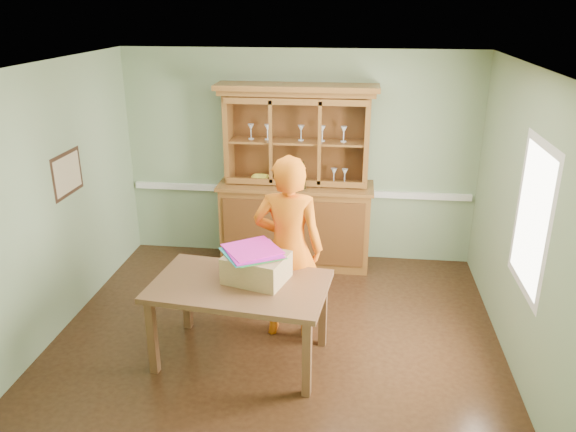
# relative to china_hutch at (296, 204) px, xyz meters

# --- Properties ---
(floor) EXTENTS (4.50, 4.50, 0.00)m
(floor) POSITION_rel_china_hutch_xyz_m (0.01, -1.74, -0.81)
(floor) COLOR #422715
(floor) RESTS_ON ground
(ceiling) EXTENTS (4.50, 4.50, 0.00)m
(ceiling) POSITION_rel_china_hutch_xyz_m (0.01, -1.74, 1.89)
(ceiling) COLOR white
(ceiling) RESTS_ON wall_back
(wall_back) EXTENTS (4.50, 0.00, 4.50)m
(wall_back) POSITION_rel_china_hutch_xyz_m (0.01, 0.26, 0.54)
(wall_back) COLOR gray
(wall_back) RESTS_ON floor
(wall_left) EXTENTS (0.00, 4.00, 4.00)m
(wall_left) POSITION_rel_china_hutch_xyz_m (-2.24, -1.74, 0.54)
(wall_left) COLOR gray
(wall_left) RESTS_ON floor
(wall_right) EXTENTS (0.00, 4.00, 4.00)m
(wall_right) POSITION_rel_china_hutch_xyz_m (2.26, -1.74, 0.54)
(wall_right) COLOR gray
(wall_right) RESTS_ON floor
(wall_front) EXTENTS (4.50, 0.00, 4.50)m
(wall_front) POSITION_rel_china_hutch_xyz_m (0.01, -3.74, 0.54)
(wall_front) COLOR gray
(wall_front) RESTS_ON floor
(chair_rail) EXTENTS (4.41, 0.05, 0.08)m
(chair_rail) POSITION_rel_china_hutch_xyz_m (0.01, 0.24, 0.09)
(chair_rail) COLOR white
(chair_rail) RESTS_ON wall_back
(framed_map) EXTENTS (0.03, 0.60, 0.46)m
(framed_map) POSITION_rel_china_hutch_xyz_m (-2.22, -1.44, 0.74)
(framed_map) COLOR #372216
(framed_map) RESTS_ON wall_left
(window_panel) EXTENTS (0.03, 0.96, 1.36)m
(window_panel) POSITION_rel_china_hutch_xyz_m (2.24, -2.04, 0.69)
(window_panel) COLOR white
(window_panel) RESTS_ON wall_right
(china_hutch) EXTENTS (1.96, 0.65, 2.30)m
(china_hutch) POSITION_rel_china_hutch_xyz_m (0.00, 0.00, 0.00)
(china_hutch) COLOR brown
(china_hutch) RESTS_ON floor
(dining_table) EXTENTS (1.70, 1.13, 0.80)m
(dining_table) POSITION_rel_china_hutch_xyz_m (-0.28, -2.20, -0.10)
(dining_table) COLOR brown
(dining_table) RESTS_ON floor
(cardboard_box) EXTENTS (0.64, 0.57, 0.25)m
(cardboard_box) POSITION_rel_china_hutch_xyz_m (-0.13, -2.11, 0.12)
(cardboard_box) COLOR tan
(cardboard_box) RESTS_ON dining_table
(kite_stack) EXTENTS (0.62, 0.62, 0.04)m
(kite_stack) POSITION_rel_china_hutch_xyz_m (-0.16, -2.09, 0.27)
(kite_stack) COLOR green
(kite_stack) RESTS_ON cardboard_box
(person) EXTENTS (0.71, 0.48, 1.90)m
(person) POSITION_rel_china_hutch_xyz_m (0.12, -1.71, 0.14)
(person) COLOR #DB610D
(person) RESTS_ON floor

